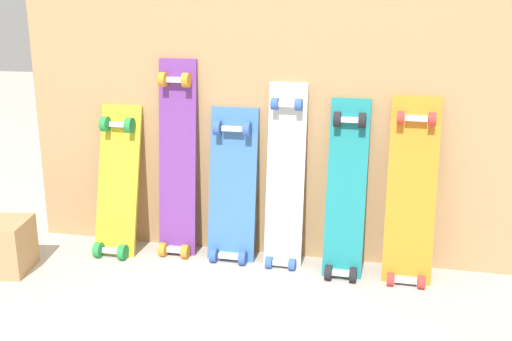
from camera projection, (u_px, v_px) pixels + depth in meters
The scene contains 9 objects.
ground_plane at pixel (260, 257), 2.78m from camera, with size 12.00×12.00×0.00m, color #B2AAA0.
plywood_wall_panel at pixel (264, 47), 2.60m from camera, with size 2.17×0.04×1.84m, color tan.
skateboard_yellow at pixel (117, 188), 2.78m from camera, with size 0.19×0.25×0.72m.
skateboard_purple at pixel (177, 166), 2.74m from camera, with size 0.17×0.17×0.93m.
skateboard_blue at pixel (232, 192), 2.70m from camera, with size 0.21×0.18×0.73m.
skateboard_white at pixel (285, 184), 2.64m from camera, with size 0.16×0.18×0.85m.
skateboard_teal at pixel (346, 197), 2.55m from camera, with size 0.16×0.24×0.79m.
skateboard_orange at pixel (411, 199), 2.50m from camera, with size 0.20×0.24×0.82m.
wooden_crate at pixel (2, 246), 2.62m from camera, with size 0.22×0.22×0.22m, color tan.
Camera 1 is at (0.56, -2.51, 1.13)m, focal length 43.44 mm.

